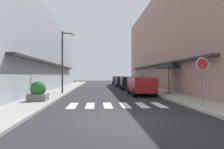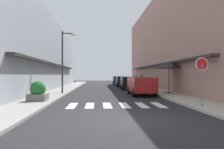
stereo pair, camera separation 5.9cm
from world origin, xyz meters
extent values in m
plane|color=#232326|center=(0.00, 15.30, 0.00)|extent=(84.14, 84.14, 0.00)
cube|color=gray|center=(-4.73, 15.30, 0.06)|extent=(2.21, 53.55, 0.12)
cube|color=#ADA899|center=(4.73, 15.30, 0.06)|extent=(2.21, 53.55, 0.12)
cube|color=#939EA8|center=(-8.33, 16.21, 4.02)|extent=(5.00, 36.42, 8.04)
cube|color=#332D2D|center=(-5.58, 16.21, 2.80)|extent=(0.50, 25.50, 0.16)
cube|color=#A87A6B|center=(8.33, 16.21, 5.59)|extent=(5.00, 36.42, 11.17)
cube|color=#332D2D|center=(5.58, 16.21, 2.80)|extent=(0.50, 25.50, 0.16)
cube|color=silver|center=(-2.38, 3.64, 0.01)|extent=(0.45, 2.20, 0.01)
cube|color=silver|center=(-1.43, 3.64, 0.01)|extent=(0.45, 2.20, 0.01)
cube|color=silver|center=(-0.48, 3.64, 0.01)|extent=(0.45, 2.20, 0.01)
cube|color=silver|center=(0.47, 3.64, 0.01)|extent=(0.45, 2.20, 0.01)
cube|color=silver|center=(1.42, 3.64, 0.01)|extent=(0.45, 2.20, 0.01)
cube|color=silver|center=(2.38, 3.64, 0.01)|extent=(0.45, 2.20, 0.01)
cube|color=maroon|center=(2.57, 9.39, 0.89)|extent=(1.85, 4.53, 1.13)
cube|color=black|center=(2.57, 9.17, 1.19)|extent=(1.53, 2.55, 0.56)
cylinder|color=black|center=(1.81, 10.89, 0.32)|extent=(0.23, 0.64, 0.64)
cylinder|color=black|center=(3.40, 10.86, 0.32)|extent=(0.23, 0.64, 0.64)
cylinder|color=black|center=(1.74, 7.93, 0.32)|extent=(0.23, 0.64, 0.64)
cylinder|color=black|center=(3.33, 7.89, 0.32)|extent=(0.23, 0.64, 0.64)
cube|color=black|center=(2.57, 16.24, 0.89)|extent=(1.91, 4.07, 1.13)
cube|color=black|center=(2.57, 16.04, 1.19)|extent=(1.56, 2.30, 0.56)
cylinder|color=black|center=(1.83, 17.59, 0.32)|extent=(0.25, 0.65, 0.64)
cylinder|color=black|center=(3.42, 17.53, 0.32)|extent=(0.25, 0.65, 0.64)
cylinder|color=black|center=(1.72, 14.95, 0.32)|extent=(0.25, 0.65, 0.64)
cylinder|color=black|center=(3.31, 14.89, 0.32)|extent=(0.25, 0.65, 0.64)
cube|color=black|center=(2.57, 22.39, 0.89)|extent=(1.88, 4.05, 1.13)
cube|color=black|center=(2.57, 22.19, 1.19)|extent=(1.54, 2.29, 0.56)
cylinder|color=black|center=(1.82, 23.73, 0.32)|extent=(0.24, 0.65, 0.64)
cylinder|color=black|center=(3.41, 23.68, 0.32)|extent=(0.24, 0.65, 0.64)
cylinder|color=black|center=(1.73, 21.10, 0.32)|extent=(0.24, 0.65, 0.64)
cylinder|color=black|center=(3.32, 21.04, 0.32)|extent=(0.24, 0.65, 0.64)
cube|color=navy|center=(2.57, 29.28, 0.89)|extent=(1.84, 4.23, 1.13)
cube|color=black|center=(2.57, 29.07, 1.19)|extent=(1.52, 2.38, 0.56)
cylinder|color=black|center=(1.81, 30.68, 0.32)|extent=(0.23, 0.64, 0.64)
cylinder|color=black|center=(3.40, 30.64, 0.32)|extent=(0.23, 0.64, 0.64)
cylinder|color=black|center=(1.75, 27.91, 0.32)|extent=(0.23, 0.64, 0.64)
cylinder|color=black|center=(3.34, 27.87, 0.32)|extent=(0.23, 0.64, 0.64)
cylinder|color=slate|center=(4.08, 2.06, 1.16)|extent=(0.07, 0.07, 2.08)
cylinder|color=red|center=(4.08, 2.06, 2.20)|extent=(0.64, 0.03, 0.64)
torus|color=white|center=(4.08, 2.06, 2.20)|extent=(0.65, 0.05, 0.65)
cylinder|color=#38383D|center=(-4.01, 10.32, 2.75)|extent=(0.14, 0.14, 5.26)
cylinder|color=#38383D|center=(-3.56, 10.32, 5.23)|extent=(0.90, 0.10, 0.10)
ellipsoid|color=beige|center=(-3.11, 10.32, 5.13)|extent=(0.44, 0.28, 0.20)
cylinder|color=#262626|center=(5.12, 9.99, 0.15)|extent=(0.48, 0.48, 0.06)
cylinder|color=#4C3823|center=(5.12, 9.99, 1.32)|extent=(0.06, 0.06, 2.40)
cone|color=black|center=(5.12, 9.99, 2.52)|extent=(2.57, 2.57, 0.55)
cube|color=slate|center=(-4.61, 5.14, 0.32)|extent=(1.08, 1.08, 0.40)
sphere|color=#236628|center=(-4.61, 5.14, 0.84)|extent=(0.92, 0.92, 0.92)
cylinder|color=#282B33|center=(4.25, 16.35, 0.50)|extent=(0.26, 0.26, 0.77)
cylinder|color=maroon|center=(4.25, 16.35, 1.19)|extent=(0.34, 0.34, 0.61)
sphere|color=tan|center=(4.25, 16.35, 1.60)|extent=(0.21, 0.21, 0.21)
cylinder|color=#282B33|center=(4.31, 17.78, 0.56)|extent=(0.26, 0.26, 0.89)
cylinder|color=#4C7259|center=(4.31, 17.78, 1.36)|extent=(0.34, 0.34, 0.70)
sphere|color=tan|center=(4.31, 17.78, 1.83)|extent=(0.24, 0.24, 0.24)
camera|label=1|loc=(-1.04, -7.95, 1.66)|focal=34.04mm
camera|label=2|loc=(-0.98, -7.96, 1.66)|focal=34.04mm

